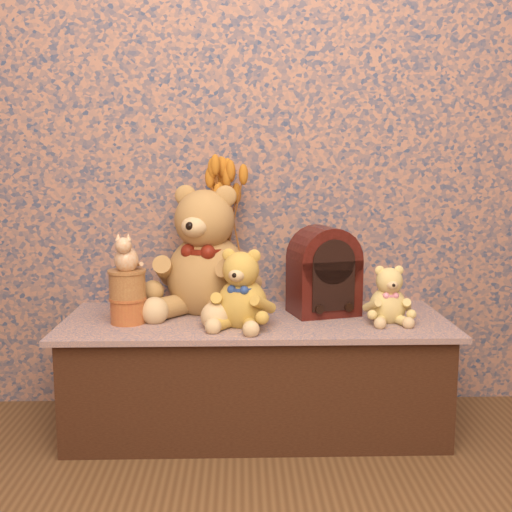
% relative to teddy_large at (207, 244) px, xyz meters
% --- Properties ---
extents(display_shelf, '(1.40, 0.56, 0.42)m').
position_rel_teddy_large_xyz_m(display_shelf, '(0.18, -0.11, -0.47)').
color(display_shelf, '#3A4978').
rests_on(display_shelf, ground).
extents(teddy_large, '(0.56, 0.60, 0.52)m').
position_rel_teddy_large_xyz_m(teddy_large, '(0.00, 0.00, 0.00)').
color(teddy_large, '#A3723F').
rests_on(teddy_large, display_shelf).
extents(teddy_medium, '(0.30, 0.33, 0.29)m').
position_rel_teddy_large_xyz_m(teddy_medium, '(0.13, -0.21, -0.11)').
color(teddy_medium, '#AF8E31').
rests_on(teddy_medium, display_shelf).
extents(teddy_small, '(0.18, 0.21, 0.22)m').
position_rel_teddy_large_xyz_m(teddy_small, '(0.66, -0.17, -0.15)').
color(teddy_small, tan).
rests_on(teddy_small, display_shelf).
extents(cathedral_radio, '(0.28, 0.23, 0.33)m').
position_rel_teddy_large_xyz_m(cathedral_radio, '(0.44, -0.05, -0.09)').
color(cathedral_radio, '#370F0A').
rests_on(cathedral_radio, display_shelf).
extents(ceramic_vase, '(0.11, 0.11, 0.18)m').
position_rel_teddy_large_xyz_m(ceramic_vase, '(0.07, 0.04, -0.17)').
color(ceramic_vase, tan).
rests_on(ceramic_vase, display_shelf).
extents(dried_stalks, '(0.26, 0.26, 0.43)m').
position_rel_teddy_large_xyz_m(dried_stalks, '(0.07, 0.04, 0.13)').
color(dried_stalks, '#BF6D1E').
rests_on(dried_stalks, ceramic_vase).
extents(biscuit_tin_lower, '(0.15, 0.15, 0.09)m').
position_rel_teddy_large_xyz_m(biscuit_tin_lower, '(-0.28, -0.17, -0.21)').
color(biscuit_tin_lower, '#CE8B3C').
rests_on(biscuit_tin_lower, display_shelf).
extents(biscuit_tin_upper, '(0.15, 0.15, 0.10)m').
position_rel_teddy_large_xyz_m(biscuit_tin_upper, '(-0.28, -0.17, -0.12)').
color(biscuit_tin_upper, tan).
rests_on(biscuit_tin_upper, biscuit_tin_lower).
extents(cat_figurine, '(0.11, 0.12, 0.14)m').
position_rel_teddy_large_xyz_m(cat_figurine, '(-0.28, -0.17, -0.00)').
color(cat_figurine, silver).
rests_on(cat_figurine, biscuit_tin_upper).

